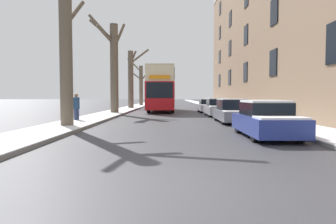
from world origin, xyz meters
The scene contains 14 objects.
ground_plane centered at (0.00, 0.00, 0.00)m, with size 320.00×320.00×0.00m, color #38383D.
sidewalk_left centered at (-5.48, 53.00, 0.08)m, with size 2.36×130.00×0.16m.
sidewalk_right centered at (5.48, 53.00, 0.08)m, with size 2.36×130.00×0.16m.
terrace_facade_right centered at (11.15, 23.51, 8.69)m, with size 9.10×44.24×17.37m.
bare_tree_left_0 centered at (-5.23, 9.17, 4.25)m, with size 3.49×2.48×8.87m.
bare_tree_left_1 centered at (-5.31, 20.50, 4.28)m, with size 3.19×3.02×8.64m.
bare_tree_left_2 centered at (-5.27, 31.30, 3.77)m, with size 2.89×2.15×7.27m.
bare_tree_left_3 centered at (-5.21, 42.19, 3.47)m, with size 4.17×2.18×6.84m.
double_decker_bus centered at (-1.36, 25.61, 2.44)m, with size 2.57×10.40×4.32m.
parked_car_0 centered at (3.23, 6.23, 0.64)m, with size 1.73×4.13×1.38m.
parked_car_1 centered at (3.23, 12.59, 0.64)m, with size 1.70×4.42×1.38m.
parked_car_2 centered at (3.23, 18.30, 0.65)m, with size 1.71×4.36×1.40m.
parked_car_3 centered at (3.23, 24.02, 0.61)m, with size 1.85×4.16×1.30m.
pedestrian_left_sidewalk centered at (-5.90, 12.44, 0.93)m, with size 0.37×0.37×1.69m.
Camera 1 is at (-0.29, -4.98, 1.52)m, focal length 32.00 mm.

